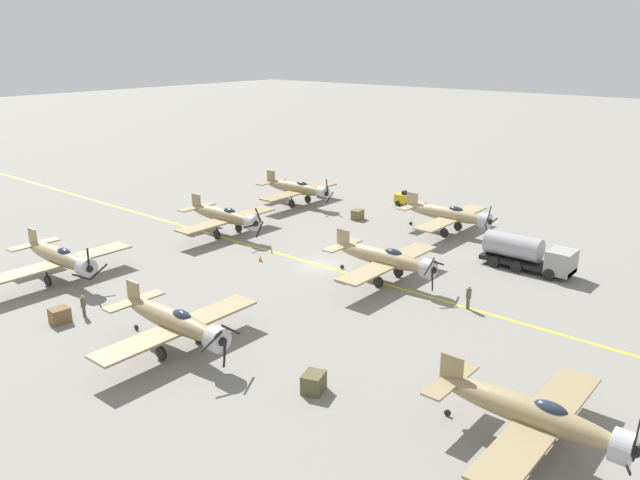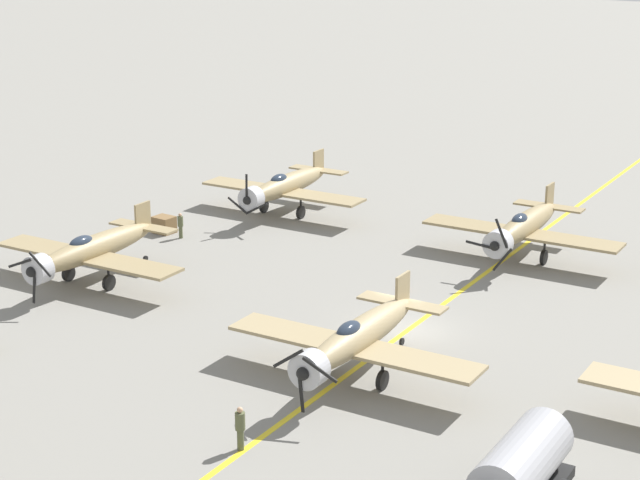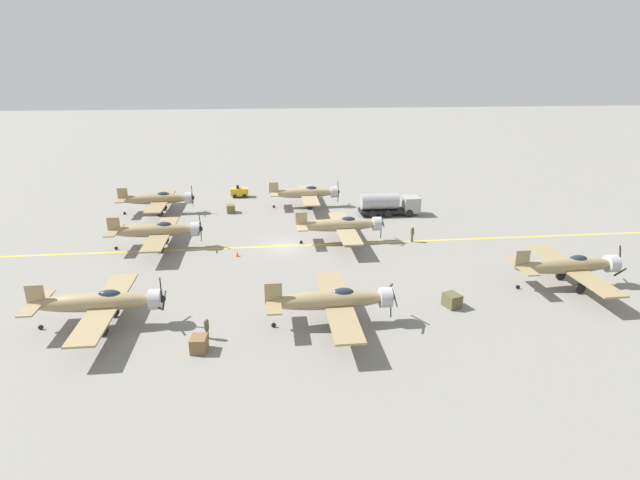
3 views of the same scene
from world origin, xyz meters
TOP-DOWN VIEW (x-y plane):
  - ground_plane at (0.00, 0.00)m, footprint 400.00×400.00m
  - taxiway_stripe at (0.00, 0.00)m, footprint 0.30×160.00m
  - airplane_mid_center at (-0.59, 6.35)m, footprint 12.00×9.98m
  - airplane_mid_right at (18.27, 2.80)m, footprint 12.00×9.98m
  - airplane_near_center at (-0.84, -13.77)m, footprint 12.00×9.98m
  - airplane_near_right at (16.64, -14.67)m, footprint 12.00×9.98m
  - ground_crew_walking at (19.39, -6.61)m, footprint 0.36×0.36m
  - ground_crew_inspecting at (0.14, 14.35)m, footprint 0.40×0.40m
  - supply_crate_mid_lane at (21.05, -6.99)m, footprint 1.39×1.19m
  - traffic_cone at (2.67, -5.18)m, footprint 0.36×0.36m

SIDE VIEW (x-z plane):
  - ground_plane at x=0.00m, z-range 0.00..0.00m
  - taxiway_stripe at x=0.00m, z-range 0.00..0.01m
  - traffic_cone at x=2.67m, z-range 0.00..0.55m
  - supply_crate_mid_lane at x=21.05m, z-range 0.00..1.09m
  - ground_crew_walking at x=19.39m, z-range 0.08..1.73m
  - ground_crew_inspecting at x=0.14m, z-range 0.08..1.91m
  - airplane_mid_right at x=18.27m, z-range 0.19..3.84m
  - airplane_near_right at x=16.64m, z-range 0.11..3.91m
  - airplane_mid_center at x=-0.59m, z-range 0.19..3.84m
  - airplane_near_center at x=-0.84m, z-range 0.18..3.85m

